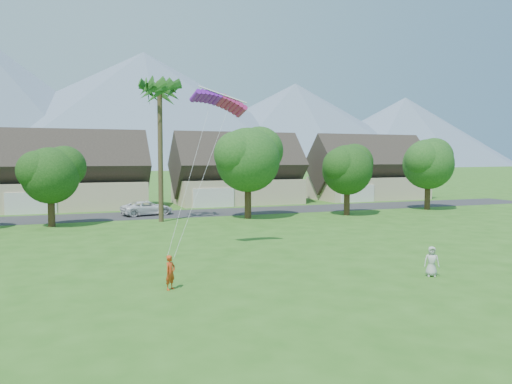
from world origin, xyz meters
name	(u,v)px	position (x,y,z in m)	size (l,w,h in m)	color
ground	(352,313)	(0.00, 0.00, 0.00)	(500.00, 500.00, 0.00)	#2D6019
street	(172,214)	(0.00, 34.00, 0.01)	(90.00, 7.00, 0.01)	#2D2D30
kite_flyer	(170,273)	(-5.63, 5.55, 0.75)	(0.55, 0.36, 1.50)	#C53E16
watcher	(432,261)	(6.56, 3.53, 0.72)	(0.71, 0.46, 1.45)	#B7B7B2
parked_car	(147,208)	(-2.43, 34.00, 0.70)	(2.31, 5.01, 1.39)	white
mountain_ridge	(107,113)	(10.40, 260.00, 29.07)	(540.00, 240.00, 70.00)	slate
houses_row	(160,177)	(0.49, 42.99, 3.44)	(72.75, 8.19, 8.86)	beige
tree_row	(172,167)	(-1.14, 27.92, 4.89)	(62.27, 6.67, 8.45)	#47301C
fan_palm	(159,87)	(-2.00, 28.50, 11.80)	(3.00, 3.00, 13.80)	#4C3D26
parafoil_kite	(219,100)	(-1.07, 13.42, 9.15)	(3.40, 1.15, 0.50)	purple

